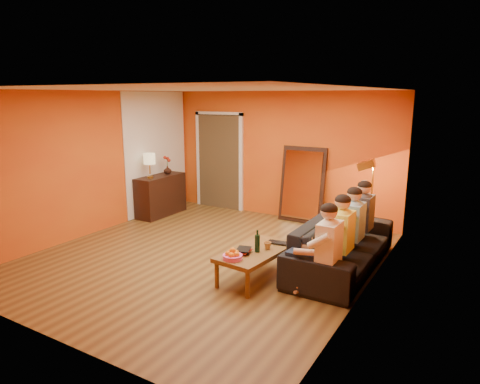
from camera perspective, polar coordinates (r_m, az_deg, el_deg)
The scene contains 27 objects.
room_shell at distance 6.85m, azimuth -3.08°, elevation 2.57°, with size 5.00×5.50×2.60m.
white_accent at distance 9.44m, azimuth -11.06°, elevation 5.17°, with size 0.02×1.90×2.58m, color white.
doorway_recess at distance 9.74m, azimuth -2.40°, elevation 4.13°, with size 1.06×0.30×2.10m, color #3F2D19.
door_jamb_left at distance 9.96m, azimuth -5.54°, elevation 4.28°, with size 0.08×0.06×2.20m, color white.
door_jamb_right at distance 9.34m, azimuth 0.14°, elevation 3.77°, with size 0.08×0.06×2.20m, color white.
door_header at distance 9.53m, azimuth -2.86°, elevation 10.41°, with size 1.22×0.06×0.08m, color white.
mirror_frame at distance 8.67m, azimuth 8.33°, elevation 0.99°, with size 0.92×0.06×1.52m, color black.
mirror_glass at distance 8.64m, azimuth 8.23°, elevation 0.94°, with size 0.78×0.02×1.36m, color white.
sideboard at distance 9.29m, azimuth -10.51°, elevation -0.42°, with size 0.44×1.18×0.85m, color black.
table_lamp at distance 8.94m, azimuth -11.95°, elevation 3.44°, with size 0.24×0.24×0.51m, color beige, non-canonical shape.
sofa at distance 6.53m, azimuth 13.46°, elevation -6.84°, with size 0.96×2.46×0.72m, color black.
coffee_table at distance 6.05m, azimuth 2.10°, elevation -9.61°, with size 0.62×1.22×0.42m, color brown, non-canonical shape.
floor_lamp at distance 7.53m, azimuth 17.08°, elevation -1.57°, with size 0.30×0.24×1.44m, color gold, non-canonical shape.
dog at distance 5.75m, azimuth 8.78°, elevation -9.49°, with size 0.38×0.59×0.70m, color #A16749, non-canonical shape.
person_far_left at distance 5.51m, azimuth 11.75°, elevation -7.69°, with size 0.70×0.44×1.22m, color white, non-canonical shape.
person_mid_left at distance 6.01m, azimuth 13.48°, elevation -6.05°, with size 0.70×0.44×1.22m, color #E9E94D, non-canonical shape.
person_mid_right at distance 6.51m, azimuth 14.93°, elevation -4.65°, with size 0.70×0.44×1.22m, color #89B7D3, non-canonical shape.
person_far_right at distance 7.02m, azimuth 16.17°, elevation -3.46°, with size 0.70×0.44×1.22m, color #333237, non-canonical shape.
fruit_bowl at distance 5.63m, azimuth -0.99°, elevation -8.19°, with size 0.26×0.26×0.16m, color #EA52A9, non-canonical shape.
wine_bottle at distance 5.86m, azimuth 2.33°, elevation -6.56°, with size 0.07×0.07×0.31m, color black.
tumbler at distance 6.00m, azimuth 3.69°, elevation -7.15°, with size 0.11×0.11×0.10m, color #B27F3F.
laptop at distance 6.18m, azimuth 5.16°, elevation -6.92°, with size 0.35×0.22×0.03m, color black.
book_lower at distance 5.89m, azimuth -0.37°, elevation -7.92°, with size 0.17×0.23×0.02m, color black.
book_mid at distance 5.88m, azimuth -0.24°, elevation -7.73°, with size 0.17×0.23×0.02m, color #A42012.
book_upper at distance 5.87m, azimuth -0.43°, elevation -7.59°, with size 0.18×0.25×0.02m, color black.
vase at distance 9.37m, azimuth -9.64°, elevation 2.92°, with size 0.17×0.17×0.17m, color black.
flowers at distance 9.34m, azimuth -9.69°, elevation 4.30°, with size 0.17×0.17×0.39m, color #A42012, non-canonical shape.
Camera 1 is at (3.74, -5.24, 2.51)m, focal length 32.00 mm.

